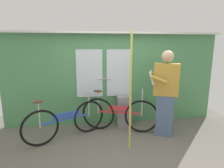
% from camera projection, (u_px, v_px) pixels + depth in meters
% --- Properties ---
extents(ground_plane, '(6.05, 4.13, 0.04)m').
position_uv_depth(ground_plane, '(122.00, 150.00, 3.41)').
color(ground_plane, '#666056').
extents(train_door_wall, '(5.05, 0.28, 2.17)m').
position_uv_depth(train_door_wall, '(112.00, 77.00, 4.40)').
color(train_door_wall, '#4C8C56').
rests_on(train_door_wall, ground_plane).
extents(bicycle_near_door, '(1.57, 0.84, 0.92)m').
position_uv_depth(bicycle_near_door, '(66.00, 121.00, 3.73)').
color(bicycle_near_door, black).
rests_on(bicycle_near_door, ground_plane).
extents(bicycle_leaning_behind, '(1.63, 0.64, 0.94)m').
position_uv_depth(bicycle_leaning_behind, '(119.00, 114.00, 4.07)').
color(bicycle_leaning_behind, black).
rests_on(bicycle_leaning_behind, ground_plane).
extents(passenger_reading_newspaper, '(0.64, 0.59, 1.78)m').
position_uv_depth(passenger_reading_newspaper, '(165.00, 92.00, 3.78)').
color(passenger_reading_newspaper, slate).
rests_on(passenger_reading_newspaper, ground_plane).
extents(trash_bin_by_wall, '(0.33, 0.28, 0.72)m').
position_uv_depth(trash_bin_by_wall, '(124.00, 111.00, 4.39)').
color(trash_bin_by_wall, gray).
rests_on(trash_bin_by_wall, ground_plane).
extents(handrail_pole, '(0.04, 0.04, 2.13)m').
position_uv_depth(handrail_pole, '(130.00, 93.00, 3.22)').
color(handrail_pole, '#C6C14C').
rests_on(handrail_pole, ground_plane).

